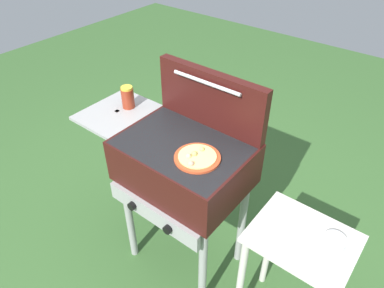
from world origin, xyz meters
The scene contains 7 objects.
ground_plane centered at (0.00, 0.00, 0.00)m, with size 8.00×8.00×0.00m, color #38602D.
grill centered at (-0.01, 0.00, 0.76)m, with size 0.96×0.53×0.90m.
grill_lid_open centered at (0.00, 0.21, 1.05)m, with size 0.63×0.08×0.30m.
pizza_cheese centered at (0.12, -0.05, 0.91)m, with size 0.22×0.22×0.04m.
sauce_jar centered at (-0.46, 0.07, 0.96)m, with size 0.07×0.07×0.13m.
prep_table centered at (0.66, 0.00, 0.51)m, with size 0.44×0.36×0.70m.
topping_bowl_near centered at (0.77, 0.04, 0.73)m, with size 0.10×0.10×0.04m.
Camera 1 is at (0.88, -1.05, 1.94)m, focal length 33.02 mm.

